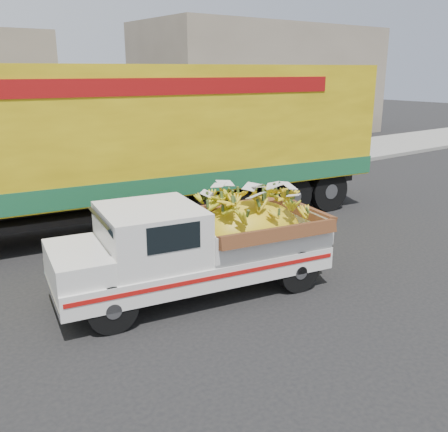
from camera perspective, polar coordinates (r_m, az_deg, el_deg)
ground at (r=8.88m, az=3.25°, el=-8.19°), size 100.00×100.00×0.00m
curb at (r=14.45m, az=-14.36°, el=1.40°), size 60.00×0.25×0.15m
sidewalk at (r=16.36m, az=-17.22°, el=2.89°), size 60.00×4.00×0.14m
building_right at (r=29.20m, az=4.58°, el=15.02°), size 14.00×6.00×6.00m
pickup_truck at (r=8.51m, az=-1.38°, el=-3.02°), size 4.82×2.50×1.61m
semi_trailer at (r=12.03m, az=-8.67°, el=8.73°), size 12.07×4.29×3.80m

